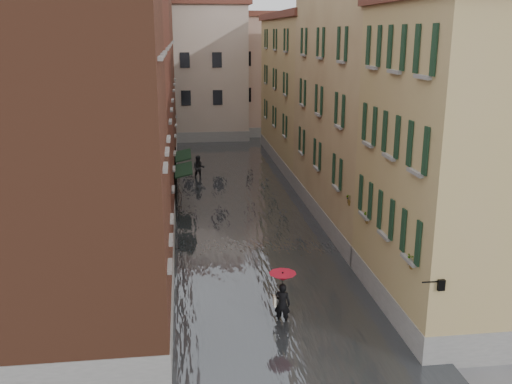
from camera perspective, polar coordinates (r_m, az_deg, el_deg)
ground at (r=23.96m, az=1.49°, el=-10.29°), size 120.00×120.00×0.00m
floodwater at (r=35.97m, az=-1.67°, el=-1.12°), size 10.00×60.00×0.20m
building_left_near at (r=20.02m, az=-17.69°, el=3.43°), size 6.00×8.00×13.00m
building_left_mid at (r=30.79m, az=-14.17°, el=7.29°), size 6.00×14.00×12.50m
building_left_far at (r=45.56m, az=-12.12°, el=10.94°), size 6.00×16.00×14.00m
building_right_near at (r=22.39m, az=20.44°, el=2.46°), size 6.00×8.00×11.50m
building_right_mid at (r=32.25m, az=11.58°, el=8.25°), size 6.00×14.00×13.00m
building_right_far at (r=46.69m, az=5.60°, el=9.78°), size 6.00×16.00×11.50m
building_end_cream at (r=59.41m, az=-7.12°, el=11.71°), size 12.00×9.00×13.00m
building_end_pink at (r=62.15m, az=1.37°, el=11.53°), size 10.00×9.00×12.00m
awning_near at (r=34.49m, az=-7.34°, el=2.11°), size 1.09×3.38×2.80m
awning_far at (r=38.55m, az=-7.37°, el=3.55°), size 1.09×3.34×2.80m
wall_lantern at (r=18.67m, az=17.92°, el=-8.77°), size 0.71×0.22×0.35m
window_planters at (r=23.11m, az=11.92°, el=-2.25°), size 0.59×8.09×0.84m
pedestrian_main at (r=21.24m, az=2.64°, el=-10.03°), size 1.01×1.01×2.06m
pedestrian_far at (r=41.92m, az=-5.74°, el=2.40°), size 0.95×0.76×1.84m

